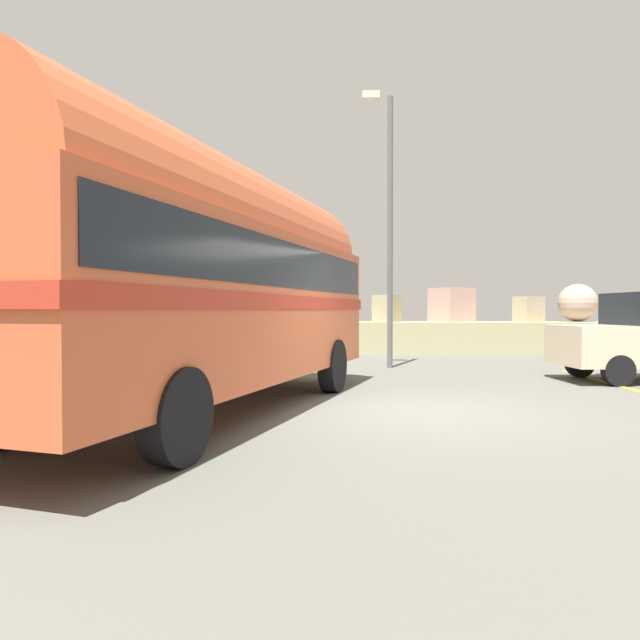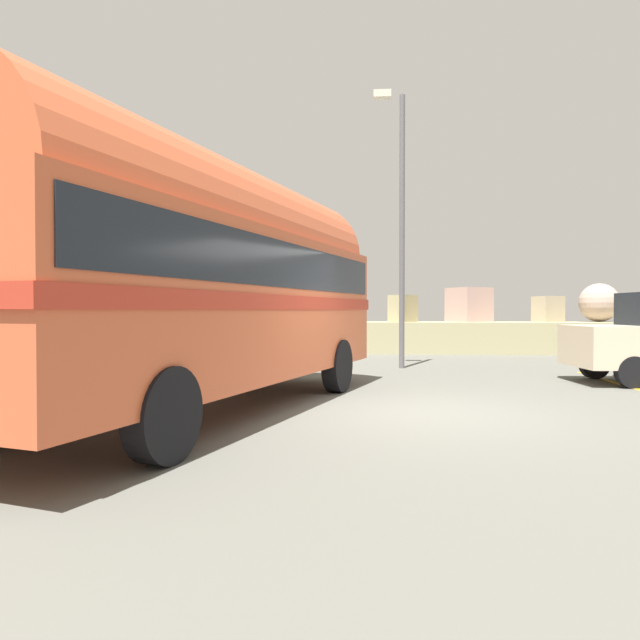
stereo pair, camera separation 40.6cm
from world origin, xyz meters
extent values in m
cube|color=#585850|center=(0.00, 0.00, 0.01)|extent=(32.00, 26.00, 0.02)
cube|color=tan|center=(0.00, 11.80, 0.55)|extent=(31.36, 1.80, 1.10)
cube|color=tan|center=(-13.24, 12.13, 1.68)|extent=(1.54, 1.56, 1.15)
cube|color=tan|center=(-10.91, 11.44, 1.50)|extent=(1.11, 1.11, 0.80)
cube|color=tan|center=(-8.16, 11.62, 1.78)|extent=(1.44, 1.19, 1.36)
cube|color=tan|center=(-5.10, 12.11, 1.52)|extent=(1.16, 1.14, 0.84)
cube|color=tan|center=(-3.17, 12.10, 1.72)|extent=(1.48, 1.29, 1.24)
cube|color=tan|center=(0.47, 11.70, 1.57)|extent=(1.08, 1.15, 0.94)
cube|color=tan|center=(2.83, 12.23, 1.70)|extent=(1.66, 1.66, 1.21)
cube|color=tan|center=(5.49, 11.98, 1.55)|extent=(1.11, 1.02, 0.90)
sphere|color=tan|center=(7.30, 12.25, 1.77)|extent=(1.34, 1.34, 1.34)
cube|color=yellow|center=(4.32, 3.50, 0.02)|extent=(0.12, 4.40, 0.01)
cylinder|color=black|center=(-3.43, 2.51, 0.50)|extent=(0.53, 1.00, 0.96)
cylinder|color=black|center=(-1.30, 1.91, 0.50)|extent=(0.53, 1.00, 0.96)
cylinder|color=black|center=(-2.73, -3.10, 0.50)|extent=(0.53, 1.00, 0.96)
cube|color=#C65632|center=(-3.08, -0.29, 1.57)|extent=(4.61, 8.74, 2.10)
cylinder|color=#C65632|center=(-3.08, -0.29, 2.62)|extent=(4.32, 8.36, 2.20)
cube|color=#B23220|center=(-3.08, -0.29, 1.63)|extent=(4.68, 8.83, 0.20)
cube|color=black|center=(-3.08, -0.29, 2.15)|extent=(4.55, 8.42, 0.64)
cube|color=silver|center=(-1.91, 3.81, 0.70)|extent=(2.24, 0.78, 0.28)
cylinder|color=black|center=(4.29, 2.88, 0.33)|extent=(0.63, 0.25, 0.62)
cylinder|color=black|center=(4.17, 4.41, 0.33)|extent=(0.63, 0.25, 0.62)
cylinder|color=#5B5B60|center=(0.12, 6.36, 3.51)|extent=(0.14, 0.14, 7.02)
cube|color=beige|center=(-0.40, 6.02, 6.92)|extent=(0.44, 0.24, 0.18)
camera|label=1|loc=(-1.16, -8.52, 1.52)|focal=32.17mm
camera|label=2|loc=(-0.75, -8.50, 1.52)|focal=32.17mm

